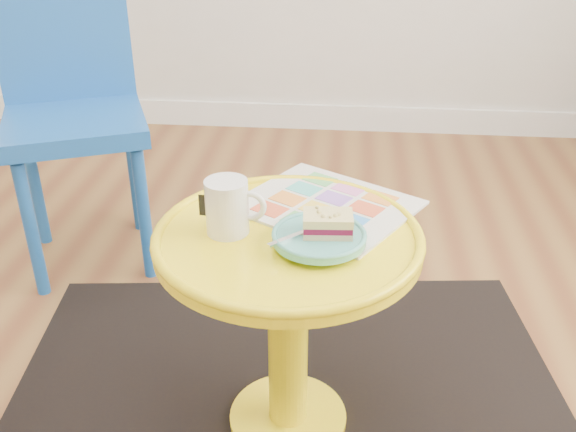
# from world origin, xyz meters

# --- Properties ---
(rug) EXTENTS (1.41, 1.23, 0.01)m
(rug) POSITION_xyz_m (0.63, 0.10, 0.00)
(rug) COLOR black
(rug) RESTS_ON ground
(side_table) EXTENTS (0.51, 0.51, 0.49)m
(side_table) POSITION_xyz_m (0.63, 0.10, 0.35)
(side_table) COLOR yellow
(side_table) RESTS_ON ground
(chair) EXTENTS (0.51, 0.51, 0.89)m
(chair) POSITION_xyz_m (-0.08, 0.81, 0.51)
(chair) COLOR #1A57AE
(chair) RESTS_ON ground
(newspaper) EXTENTS (0.43, 0.41, 0.01)m
(newspaper) POSITION_xyz_m (0.70, 0.23, 0.49)
(newspaper) COLOR silver
(newspaper) RESTS_ON side_table
(mug) EXTENTS (0.12, 0.08, 0.11)m
(mug) POSITION_xyz_m (0.52, 0.10, 0.55)
(mug) COLOR white
(mug) RESTS_ON side_table
(plate) EXTENTS (0.17, 0.17, 0.02)m
(plate) POSITION_xyz_m (0.69, 0.06, 0.51)
(plate) COLOR #51ACA2
(plate) RESTS_ON newspaper
(cake_slice) EXTENTS (0.09, 0.07, 0.04)m
(cake_slice) POSITION_xyz_m (0.71, 0.07, 0.53)
(cake_slice) COLOR #D3BC8C
(cake_slice) RESTS_ON plate
(fork) EXTENTS (0.12, 0.11, 0.00)m
(fork) POSITION_xyz_m (0.66, 0.06, 0.52)
(fork) COLOR silver
(fork) RESTS_ON plate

